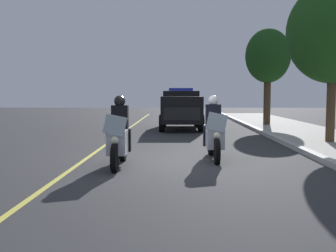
# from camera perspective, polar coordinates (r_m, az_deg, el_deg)

# --- Properties ---
(ground_plane) EXTENTS (80.00, 80.00, 0.00)m
(ground_plane) POSITION_cam_1_polar(r_m,az_deg,el_deg) (10.23, -0.06, -5.22)
(ground_plane) COLOR #333335
(curb_strip) EXTENTS (48.00, 0.24, 0.15)m
(curb_strip) POSITION_cam_1_polar(r_m,az_deg,el_deg) (10.88, 21.60, -4.55)
(curb_strip) COLOR #B7B5AD
(curb_strip) RESTS_ON ground
(lane_stripe_center) EXTENTS (48.00, 0.12, 0.01)m
(lane_stripe_center) POSITION_cam_1_polar(r_m,az_deg,el_deg) (10.52, -12.31, -5.03)
(lane_stripe_center) COLOR #E0D14C
(lane_stripe_center) RESTS_ON ground
(police_motorcycle_lead_left) EXTENTS (2.14, 0.56, 1.72)m
(police_motorcycle_lead_left) POSITION_cam_1_polar(r_m,az_deg,el_deg) (9.63, -7.10, -1.67)
(police_motorcycle_lead_left) COLOR black
(police_motorcycle_lead_left) RESTS_ON ground
(police_motorcycle_lead_right) EXTENTS (2.14, 0.56, 1.72)m
(police_motorcycle_lead_right) POSITION_cam_1_polar(r_m,az_deg,el_deg) (10.63, 6.65, -1.07)
(police_motorcycle_lead_right) COLOR black
(police_motorcycle_lead_right) RESTS_ON ground
(police_suv) EXTENTS (4.93, 2.13, 2.05)m
(police_suv) POSITION_cam_1_polar(r_m,az_deg,el_deg) (19.77, 1.87, 2.67)
(police_suv) COLOR black
(police_suv) RESTS_ON ground
(tree_mid_block) EXTENTS (3.15, 3.15, 5.52)m
(tree_mid_block) POSITION_cam_1_polar(r_m,az_deg,el_deg) (14.92, 22.82, 12.38)
(tree_mid_block) COLOR #4C3823
(tree_mid_block) RESTS_ON sidewalk_strip
(tree_far_back) EXTENTS (2.40, 2.40, 5.16)m
(tree_far_back) POSITION_cam_1_polar(r_m,az_deg,el_deg) (22.12, 14.27, 9.71)
(tree_far_back) COLOR #42301E
(tree_far_back) RESTS_ON sidewalk_strip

